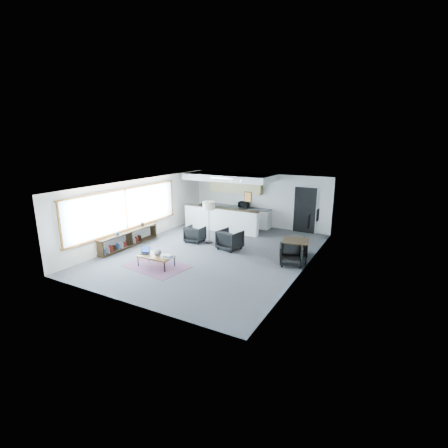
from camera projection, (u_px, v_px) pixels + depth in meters
The scene contains 21 objects.
room at pixel (212, 219), 12.08m from camera, with size 7.02×9.02×2.62m.
window at pixel (126, 210), 12.88m from camera, with size 0.10×5.95×1.66m.
console at pixel (128, 239), 12.96m from camera, with size 0.35×3.00×0.80m.
kitchenette at pixel (230, 199), 15.76m from camera, with size 4.20×1.96×2.60m.
doorway at pixel (305, 210), 14.82m from camera, with size 1.10×0.12×2.15m.
track_light at pixel (227, 179), 13.91m from camera, with size 1.60×0.07×0.15m.
wall_art_lower at pixel (308, 221), 10.74m from camera, with size 0.03×0.38×0.48m.
wall_art_upper at pixel (318, 215), 11.86m from camera, with size 0.03×0.34×0.44m.
kilim_rug at pixel (157, 266), 11.02m from camera, with size 2.21×1.64×0.01m.
coffee_table at pixel (156, 256), 10.93m from camera, with size 1.22×0.68×0.39m.
laptop at pixel (145, 251), 11.14m from camera, with size 0.38×0.35×0.22m.
ceramic_pot at pixel (158, 253), 10.83m from camera, with size 0.25×0.25×0.25m.
book_stack at pixel (168, 256), 10.72m from camera, with size 0.33×0.27×0.10m.
coaster at pixel (153, 258), 10.71m from camera, with size 0.14×0.14×0.01m.
armchair_left at pixel (195, 233), 13.57m from camera, with size 0.72×0.67×0.74m, color black.
armchair_right at pixel (230, 239), 12.66m from camera, with size 0.82×0.77×0.85m, color black.
floor_lamp at pixel (209, 207), 13.21m from camera, with size 0.57×0.57×1.74m.
dining_table at pixel (296, 242), 11.44m from camera, with size 1.05×1.05×0.75m.
dining_chair_near at pixel (291, 255), 11.09m from camera, with size 0.65×0.61×0.67m, color black.
dining_chair_far at pixel (296, 246), 12.13m from camera, with size 0.58×0.54×0.60m, color black.
microwave at pixel (244, 204), 15.96m from camera, with size 0.49×0.27×0.33m, color black.
Camera 1 is at (6.00, -10.08, 4.19)m, focal length 26.00 mm.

